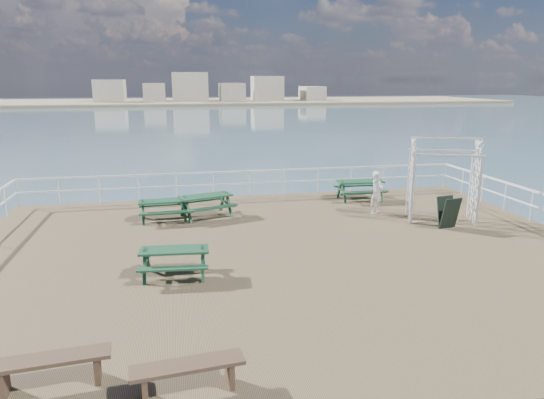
{
  "coord_description": "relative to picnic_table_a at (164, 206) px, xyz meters",
  "views": [
    {
      "loc": [
        -2.91,
        -12.46,
        4.68
      ],
      "look_at": [
        -0.06,
        1.74,
        1.1
      ],
      "focal_mm": 32.0,
      "sensor_mm": 36.0,
      "label": 1
    }
  ],
  "objects": [
    {
      "name": "flat_bench_far",
      "position": [
        0.51,
        -9.74,
        -0.14
      ],
      "size": [
        1.77,
        0.59,
        0.5
      ],
      "rotation": [
        0.0,
        0.0,
        0.1
      ],
      "color": "brown",
      "rests_on": "ground"
    },
    {
      "name": "person",
      "position": [
        7.48,
        -0.62,
        0.26
      ],
      "size": [
        0.67,
        0.61,
        1.54
      ],
      "primitive_type": "imported",
      "rotation": [
        0.0,
        0.0,
        0.55
      ],
      "color": "white",
      "rests_on": "ground"
    },
    {
      "name": "railing",
      "position": [
        3.33,
        -1.37,
        0.36
      ],
      "size": [
        17.77,
        13.76,
        1.1
      ],
      "color": "silver",
      "rests_on": "ground"
    },
    {
      "name": "trellis_arbor",
      "position": [
        9.32,
        -1.81,
        0.74
      ],
      "size": [
        2.56,
        1.95,
        2.83
      ],
      "rotation": [
        0.0,
        0.0,
        -0.37
      ],
      "color": "silver",
      "rests_on": "ground"
    },
    {
      "name": "sea_backdrop",
      "position": [
        15.93,
        130.13,
        -1.02
      ],
      "size": [
        300.0,
        300.0,
        9.2
      ],
      "color": "#415F6D",
      "rests_on": "ground"
    },
    {
      "name": "picnic_table_b",
      "position": [
        1.45,
        0.18,
        0.05
      ],
      "size": [
        2.15,
        1.92,
        0.88
      ],
      "rotation": [
        0.0,
        0.0,
        0.3
      ],
      "color": "#143821",
      "rests_on": "ground"
    },
    {
      "name": "flat_bench_near",
      "position": [
        -1.57,
        -9.18,
        -0.13
      ],
      "size": [
        1.83,
        0.6,
        0.52
      ],
      "rotation": [
        0.0,
        0.0,
        0.1
      ],
      "color": "brown",
      "rests_on": "ground"
    },
    {
      "name": "ground",
      "position": [
        3.4,
        -3.94,
        -0.66
      ],
      "size": [
        18.0,
        14.0,
        0.3
      ],
      "primitive_type": "cube",
      "color": "brown",
      "rests_on": "ground"
    },
    {
      "name": "picnic_table_d",
      "position": [
        0.34,
        -5.05,
        -0.0
      ],
      "size": [
        1.75,
        1.46,
        0.8
      ],
      "rotation": [
        0.0,
        0.0,
        -0.08
      ],
      "color": "#143821",
      "rests_on": "ground"
    },
    {
      "name": "picnic_table_a",
      "position": [
        0.0,
        0.0,
        0.0
      ],
      "size": [
        1.71,
        1.4,
        0.8
      ],
      "rotation": [
        0.0,
        0.0,
        0.05
      ],
      "color": "#143821",
      "rests_on": "ground"
    },
    {
      "name": "sandwich_board",
      "position": [
        9.04,
        -2.73,
        -0.0
      ],
      "size": [
        0.71,
        0.58,
        1.04
      ],
      "rotation": [
        0.0,
        0.0,
        0.19
      ],
      "color": "black",
      "rests_on": "ground"
    },
    {
      "name": "picnic_table_c",
      "position": [
        7.66,
        1.46,
        0.05
      ],
      "size": [
        1.86,
        1.52,
        0.88
      ],
      "rotation": [
        0.0,
        0.0,
        -0.03
      ],
      "color": "#143821",
      "rests_on": "ground"
    }
  ]
}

